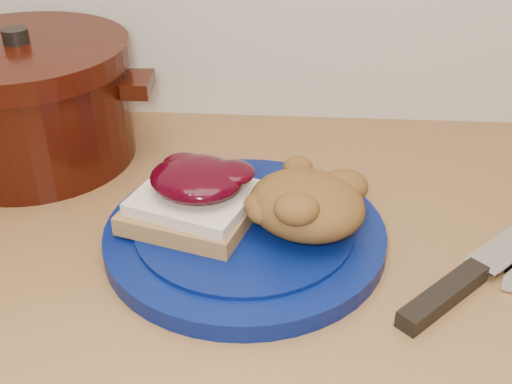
# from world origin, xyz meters

# --- Properties ---
(plate) EXTENTS (0.38, 0.38, 0.02)m
(plate) POSITION_xyz_m (-0.03, 1.49, 0.91)
(plate) COLOR #05124E
(plate) RESTS_ON wood_countertop
(sandwich) EXTENTS (0.15, 0.14, 0.06)m
(sandwich) POSITION_xyz_m (-0.09, 1.50, 0.95)
(sandwich) COLOR olive
(sandwich) RESTS_ON plate
(stuffing_mound) EXTENTS (0.15, 0.14, 0.06)m
(stuffing_mound) POSITION_xyz_m (0.03, 1.49, 0.95)
(stuffing_mound) COLOR brown
(stuffing_mound) RESTS_ON plate
(chef_knife) EXTENTS (0.24, 0.24, 0.02)m
(chef_knife) POSITION_xyz_m (0.18, 1.44, 0.91)
(chef_knife) COLOR black
(chef_knife) RESTS_ON wood_countertop
(dutch_oven) EXTENTS (0.31, 0.27, 0.17)m
(dutch_oven) POSITION_xyz_m (-0.31, 1.66, 0.98)
(dutch_oven) COLOR black
(dutch_oven) RESTS_ON wood_countertop
(pepper_grinder) EXTENTS (0.06, 0.06, 0.12)m
(pepper_grinder) POSITION_xyz_m (-0.32, 1.72, 0.96)
(pepper_grinder) COLOR black
(pepper_grinder) RESTS_ON wood_countertop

